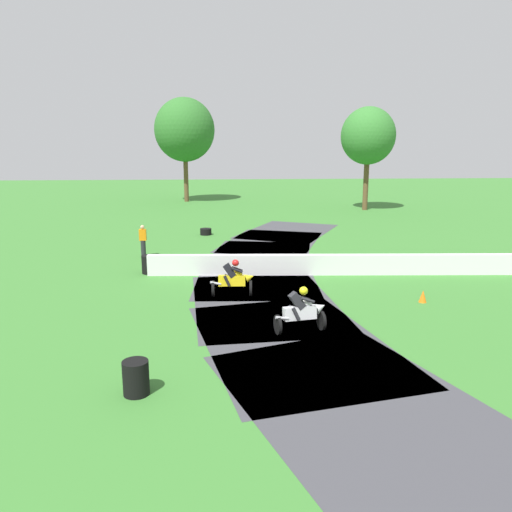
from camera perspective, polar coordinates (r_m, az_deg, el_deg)
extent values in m
plane|color=#38752D|center=(21.71, -0.14, -2.17)|extent=(120.00, 120.00, 0.00)
cube|color=#3D3D42|center=(32.65, 3.68, 2.86)|extent=(7.74, 8.92, 0.01)
cube|color=#3D3D42|center=(29.05, 1.79, 1.65)|extent=(7.07, 8.69, 0.01)
cube|color=#3D3D42|center=(25.39, 0.46, 0.03)|extent=(6.28, 8.31, 0.01)
cube|color=#3D3D42|center=(21.71, -0.01, -2.16)|extent=(5.38, 7.78, 0.01)
cube|color=#3D3D42|center=(18.08, 0.92, -5.24)|extent=(5.50, 7.85, 0.01)
cube|color=#3D3D42|center=(14.63, 4.28, -9.71)|extent=(6.39, 8.36, 0.01)
cube|color=#3D3D42|center=(11.60, 12.15, -16.28)|extent=(7.16, 8.73, 0.01)
cube|color=white|center=(22.21, 12.88, -0.96)|extent=(19.27, 1.41, 0.90)
cylinder|color=black|center=(18.66, -0.62, -3.72)|extent=(0.12, 0.67, 0.66)
cylinder|color=black|center=(18.69, -4.92, -3.73)|extent=(0.12, 0.67, 0.66)
cube|color=yellow|center=(18.61, -2.78, -2.82)|extent=(1.01, 0.36, 0.43)
ellipsoid|color=yellow|center=(18.57, -2.23, -2.02)|extent=(0.45, 0.32, 0.27)
cone|color=yellow|center=(18.59, -0.68, -2.44)|extent=(0.40, 0.36, 0.44)
cylinder|color=#B2B2B7|center=(18.53, -4.64, -3.13)|extent=(0.41, 0.12, 0.17)
cube|color=black|center=(18.56, -3.03, -1.65)|extent=(0.51, 0.36, 0.59)
sphere|color=red|center=(18.51, -2.36, -0.79)|extent=(0.26, 0.26, 0.26)
cylinder|color=black|center=(18.73, -2.16, -1.49)|extent=(0.43, 0.13, 0.24)
cylinder|color=black|center=(18.37, -2.18, -1.65)|extent=(0.43, 0.13, 0.24)
cylinder|color=black|center=(18.79, -3.31, -2.67)|extent=(0.27, 0.16, 0.42)
cylinder|color=black|center=(18.44, -3.35, -2.85)|extent=(0.27, 0.16, 0.42)
cylinder|color=black|center=(15.49, 7.49, -7.32)|extent=(0.22, 0.67, 0.67)
cylinder|color=black|center=(15.02, 2.51, -7.86)|extent=(0.22, 0.67, 0.67)
cube|color=silver|center=(15.17, 5.01, -6.50)|extent=(1.04, 0.52, 0.43)
ellipsoid|color=silver|center=(15.17, 5.63, -5.47)|extent=(0.49, 0.39, 0.27)
cone|color=silver|center=(15.38, 7.39, -5.81)|extent=(0.45, 0.39, 0.44)
cylinder|color=#B2B2B7|center=(14.89, 3.00, -7.11)|extent=(0.42, 0.17, 0.17)
cube|color=#28282D|center=(15.06, 4.70, -5.11)|extent=(0.55, 0.36, 0.59)
sphere|color=yellow|center=(15.08, 5.46, -3.99)|extent=(0.26, 0.26, 0.26)
cylinder|color=#28282D|center=(15.32, 5.45, -4.80)|extent=(0.44, 0.17, 0.24)
cylinder|color=#28282D|center=(14.99, 5.94, -5.04)|extent=(0.44, 0.17, 0.24)
cylinder|color=#28282D|center=(15.27, 4.14, -6.35)|extent=(0.29, 0.14, 0.42)
cylinder|color=#28282D|center=(14.94, 4.60, -6.63)|extent=(0.29, 0.14, 0.42)
cylinder|color=black|center=(31.42, -5.76, 2.61)|extent=(0.70, 0.70, 0.20)
cylinder|color=black|center=(31.38, -5.77, 2.97)|extent=(0.70, 0.70, 0.20)
cylinder|color=black|center=(22.46, -12.07, -1.69)|extent=(0.66, 0.66, 0.20)
cylinder|color=black|center=(22.41, -12.09, -1.19)|extent=(0.66, 0.66, 0.20)
cylinder|color=black|center=(22.36, -12.11, -0.69)|extent=(0.66, 0.66, 0.20)
cylinder|color=black|center=(22.32, -12.14, -0.19)|extent=(0.66, 0.66, 0.20)
cylinder|color=black|center=(12.06, -13.49, -14.66)|extent=(0.60, 0.60, 0.20)
cylinder|color=black|center=(11.97, -13.54, -13.80)|extent=(0.60, 0.60, 0.20)
cylinder|color=black|center=(11.88, -13.60, -12.94)|extent=(0.60, 0.60, 0.20)
cylinder|color=black|center=(11.80, -13.65, -12.06)|extent=(0.60, 0.60, 0.20)
cylinder|color=#232328|center=(25.64, -12.75, 0.82)|extent=(0.24, 0.24, 0.86)
cube|color=orange|center=(25.51, -12.83, 2.38)|extent=(0.34, 0.22, 0.56)
sphere|color=tan|center=(25.44, -12.87, 3.24)|extent=(0.20, 0.20, 0.20)
cone|color=orange|center=(18.94, 18.54, -4.39)|extent=(0.28, 0.28, 0.44)
cylinder|color=brown|center=(49.93, -8.00, 8.73)|extent=(0.44, 0.44, 4.44)
ellipsoid|color=#2D6B28|center=(49.84, -8.17, 14.10)|extent=(5.77, 5.77, 6.06)
cylinder|color=brown|center=(44.08, 12.44, 7.96)|extent=(0.44, 0.44, 4.30)
ellipsoid|color=#33752D|center=(43.95, 12.70, 13.27)|extent=(4.55, 4.55, 4.78)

